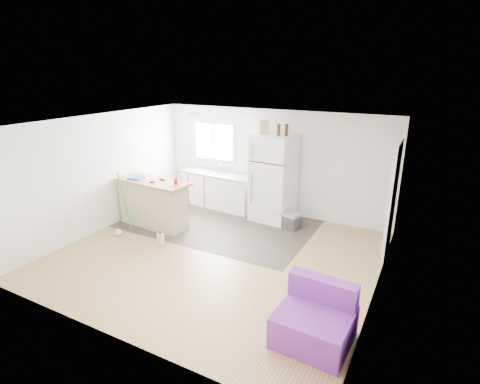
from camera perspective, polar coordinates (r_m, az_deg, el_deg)
name	(u,v)px	position (r m, az deg, el deg)	size (l,w,h in m)	color
room	(215,193)	(6.50, -3.79, -0.13)	(5.51, 5.01, 2.41)	olive
vinyl_zone	(218,224)	(8.27, -3.36, -4.84)	(4.05, 2.50, 0.00)	#38312A
window	(214,142)	(9.25, -3.95, 7.68)	(1.18, 0.06, 0.98)	white
interior_door	(392,201)	(7.16, 22.20, -1.27)	(0.11, 0.92, 2.10)	white
ceiling_fixture	(195,114)	(7.88, -6.90, 11.70)	(0.30, 0.30, 0.07)	white
kitchen_cabinets	(218,190)	(9.16, -3.34, 0.37)	(1.95, 0.75, 1.12)	white
peninsula	(153,203)	(8.21, -13.06, -1.64)	(1.70, 0.76, 1.02)	#C3B48D
refrigerator	(273,178)	(8.25, 5.11, 2.12)	(0.90, 0.86, 1.92)	white
cooler	(289,220)	(8.05, 7.51, -4.27)	(0.52, 0.42, 0.35)	#323235
purple_seat	(315,321)	(5.00, 11.40, -18.69)	(0.93, 0.88, 0.73)	purple
cleaner_jug	(161,239)	(7.42, -12.00, -7.05)	(0.15, 0.12, 0.28)	silver
mop	(120,225)	(7.99, -17.80, -4.82)	(0.27, 0.38, 1.38)	green
red_cup	(176,182)	(7.66, -9.75, 1.57)	(0.08, 0.08, 0.12)	red
blue_tray	(136,178)	(8.25, -15.56, 2.06)	(0.30, 0.22, 0.04)	blue
tool_a	(162,179)	(8.02, -11.75, 1.88)	(0.14, 0.05, 0.03)	black
tool_b	(152,182)	(7.90, -13.25, 1.50)	(0.10, 0.04, 0.03)	black
cardboard_box	(264,127)	(8.06, 3.75, 9.84)	(0.20, 0.10, 0.30)	#A2875C
bottle_left	(279,130)	(7.87, 5.92, 9.39)	(0.07, 0.07, 0.25)	#38210A
bottle_right	(286,130)	(7.87, 7.09, 9.36)	(0.07, 0.07, 0.25)	#38210A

